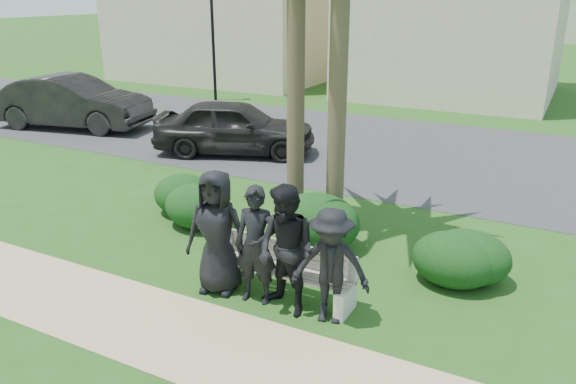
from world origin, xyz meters
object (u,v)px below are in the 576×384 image
object	(u,v)px
park_bench	(282,274)
man_a	(217,232)
car_b	(72,102)
street_lamp	(212,24)
man_d	(331,266)
man_c	(286,251)
car_a	(235,127)
man_b	(256,245)

from	to	relation	value
park_bench	man_a	world-z (taller)	man_a
man_a	car_b	distance (m)	11.90
street_lamp	man_d	xyz separation A→B (m)	(10.50, -12.60, -2.14)
car_b	man_c	bearing A→B (deg)	-132.52
man_d	car_b	xyz separation A→B (m)	(-11.75, 6.49, 0.02)
man_c	man_d	distance (m)	0.63
park_bench	car_b	bearing A→B (deg)	150.77
street_lamp	man_a	bearing A→B (deg)	-55.28
street_lamp	car_a	bearing A→B (deg)	-51.64
man_c	car_a	world-z (taller)	man_c
park_bench	car_b	size ratio (longest dim) A/B	0.43
car_a	car_b	world-z (taller)	car_b
man_d	car_a	distance (m)	8.42
car_b	park_bench	bearing A→B (deg)	-131.78
man_a	man_c	world-z (taller)	man_a
man_c	car_a	xyz separation A→B (m)	(-4.92, 6.39, -0.18)
man_a	man_b	distance (m)	0.65
street_lamp	man_b	size ratio (longest dim) A/B	2.51
man_c	man_b	bearing A→B (deg)	-169.63
man_b	car_a	distance (m)	7.73
street_lamp	man_b	xyz separation A→B (m)	(9.38, -12.60, -2.09)
man_a	car_a	distance (m)	7.37
park_bench	man_b	bearing A→B (deg)	-130.49
man_a	car_a	size ratio (longest dim) A/B	0.43
park_bench	man_a	distance (m)	1.10
man_c	man_a	bearing A→B (deg)	-165.97
park_bench	man_c	xyz separation A→B (m)	(0.26, -0.34, 0.57)
street_lamp	man_d	bearing A→B (deg)	-50.19
street_lamp	car_b	size ratio (longest dim) A/B	0.86
man_d	man_c	bearing A→B (deg)	172.34
man_b	man_c	distance (m)	0.51
man_b	car_a	xyz separation A→B (m)	(-4.42, 6.33, -0.13)
man_b	car_b	bearing A→B (deg)	139.00
man_a	street_lamp	bearing A→B (deg)	113.46
man_d	car_a	size ratio (longest dim) A/B	0.37
park_bench	man_d	distance (m)	1.03
park_bench	man_c	world-z (taller)	man_c
street_lamp	man_b	bearing A→B (deg)	-53.34
street_lamp	car_a	size ratio (longest dim) A/B	1.00
man_a	car_b	xyz separation A→B (m)	(-9.97, 6.49, -0.10)
man_a	man_b	world-z (taller)	man_a
street_lamp	man_d	size ratio (longest dim) A/B	2.68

